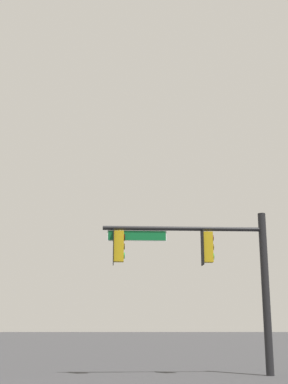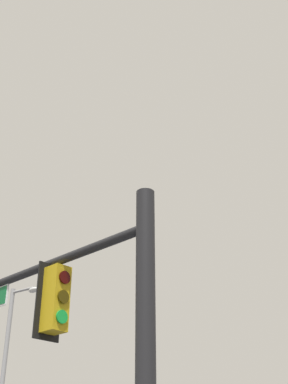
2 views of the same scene
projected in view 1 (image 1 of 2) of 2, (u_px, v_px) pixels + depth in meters
The scene contains 1 object.
signal_pole_near at pixel (213, 265), 19.18m from camera, with size 5.99×0.66×5.70m.
Camera 1 is at (-3.99, 13.34, 1.60)m, focal length 50.00 mm.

